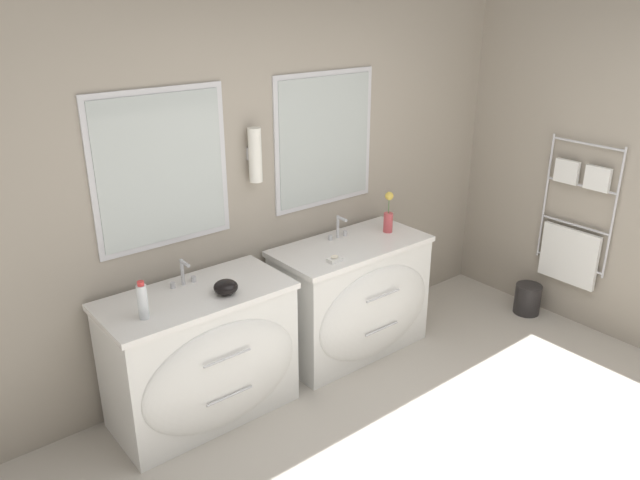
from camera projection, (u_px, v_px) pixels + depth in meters
name	position (u px, v px, depth m)	size (l,w,h in m)	color
wall_back	(272.00, 182.00, 4.25)	(5.86, 0.17, 2.60)	#9E9384
wall_right	(593.00, 166.00, 4.71)	(0.13, 4.00, 2.60)	#9E9384
vanity_left	(203.00, 357.00, 3.84)	(1.15, 0.63, 0.85)	white
vanity_right	(354.00, 299.00, 4.56)	(1.15, 0.63, 0.85)	white
faucet_left	(183.00, 274.00, 3.77)	(0.17, 0.11, 0.17)	silver
faucet_right	(339.00, 228.00, 4.50)	(0.17, 0.11, 0.17)	silver
toiletry_bottle	(143.00, 301.00, 3.39)	(0.06, 0.06, 0.22)	silver
amenity_bowl	(226.00, 287.00, 3.68)	(0.15, 0.15, 0.09)	black
flower_vase	(388.00, 216.00, 4.60)	(0.07, 0.07, 0.31)	#CC4C51
soap_dish	(335.00, 259.00, 4.13)	(0.09, 0.07, 0.04)	white
waste_bin	(528.00, 298.00, 5.21)	(0.22, 0.22, 0.25)	#282626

